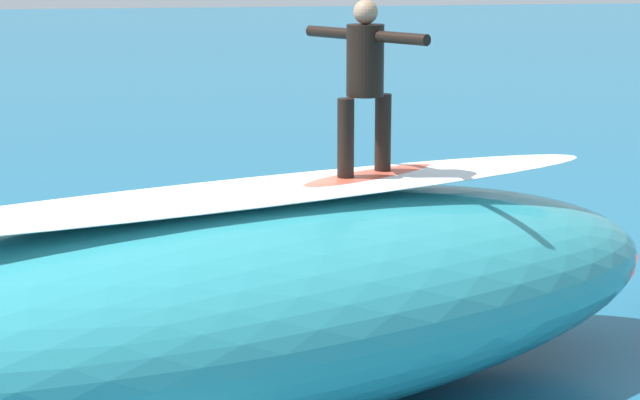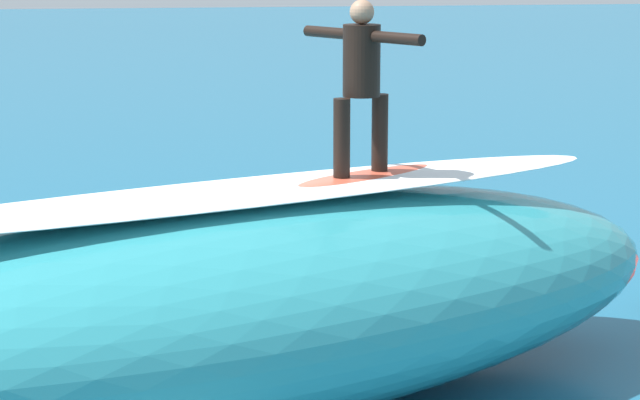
{
  "view_description": "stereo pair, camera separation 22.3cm",
  "coord_description": "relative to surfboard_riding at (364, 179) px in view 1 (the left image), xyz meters",
  "views": [
    {
      "loc": [
        1.09,
        11.78,
        3.76
      ],
      "look_at": [
        -0.88,
        0.69,
        1.31
      ],
      "focal_mm": 66.25,
      "sensor_mm": 36.0,
      "label": 1
    },
    {
      "loc": [
        0.87,
        11.82,
        3.76
      ],
      "look_at": [
        -0.88,
        0.69,
        1.31
      ],
      "focal_mm": 66.25,
      "sensor_mm": 36.0,
      "label": 2
    }
  ],
  "objects": [
    {
      "name": "surfboard_paddling",
      "position": [
        0.2,
        -3.12,
        -1.79
      ],
      "size": [
        2.47,
        1.48,
        0.06
      ],
      "primitive_type": "ellipsoid",
      "rotation": [
        0.0,
        0.0,
        -0.41
      ],
      "color": "yellow",
      "rests_on": "ground_plane"
    },
    {
      "name": "foam_patch_near",
      "position": [
        -1.99,
        -1.91,
        -1.77
      ],
      "size": [
        1.1,
        1.1,
        0.11
      ],
      "primitive_type": "ellipsoid",
      "rotation": [
        0.0,
        0.0,
        0.67
      ],
      "color": "white",
      "rests_on": "ground_plane"
    },
    {
      "name": "surfboard_riding",
      "position": [
        0.0,
        0.0,
        0.0
      ],
      "size": [
        1.84,
        1.4,
        0.09
      ],
      "primitive_type": "ellipsoid",
      "rotation": [
        0.0,
        0.0,
        0.56
      ],
      "color": "#E0563D",
      "rests_on": "wave_crest"
    },
    {
      "name": "wave_foam_lip",
      "position": [
        1.14,
        0.4,
        -0.01
      ],
      "size": [
        7.01,
        3.35,
        0.08
      ],
      "primitive_type": "ellipsoid",
      "rotation": [
        0.0,
        0.0,
        0.34
      ],
      "color": "white",
      "rests_on": "wave_crest"
    },
    {
      "name": "surfer_paddling",
      "position": [
        0.1,
        -3.07,
        -1.64
      ],
      "size": [
        1.48,
        0.79,
        0.28
      ],
      "rotation": [
        0.0,
        0.0,
        -0.41
      ],
      "color": "black",
      "rests_on": "surfboard_paddling"
    },
    {
      "name": "wave_crest",
      "position": [
        1.14,
        0.4,
        -0.93
      ],
      "size": [
        8.85,
        5.64,
        1.77
      ],
      "primitive_type": "ellipsoid",
      "rotation": [
        0.0,
        0.0,
        0.34
      ],
      "color": "teal",
      "rests_on": "ground_plane"
    },
    {
      "name": "surfer_riding",
      "position": [
        0.0,
        0.0,
        0.89
      ],
      "size": [
        0.81,
        1.21,
        1.45
      ],
      "rotation": [
        0.0,
        0.0,
        0.56
      ],
      "color": "black",
      "rests_on": "surfboard_riding"
    },
    {
      "name": "ground_plane",
      "position": [
        0.98,
        -2.25,
        -1.82
      ],
      "size": [
        120.0,
        120.0,
        0.0
      ],
      "primitive_type": "plane",
      "color": "#196084"
    }
  ]
}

